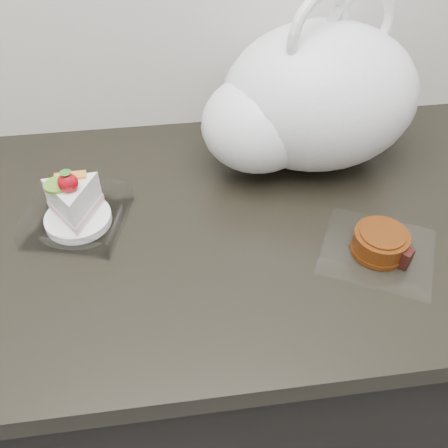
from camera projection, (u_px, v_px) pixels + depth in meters
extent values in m
cube|color=black|center=(174.00, 370.00, 1.17)|extent=(2.00, 0.60, 0.86)
cube|color=black|center=(156.00, 234.00, 0.86)|extent=(2.04, 0.64, 0.04)
cube|color=white|center=(80.00, 223.00, 0.84)|extent=(0.18, 0.18, 0.00)
cylinder|color=white|center=(78.00, 219.00, 0.84)|extent=(0.11, 0.11, 0.01)
ellipsoid|color=red|center=(68.00, 183.00, 0.77)|extent=(0.03, 0.03, 0.03)
cone|color=#2D7223|center=(66.00, 175.00, 0.76)|extent=(0.02, 0.02, 0.01)
cylinder|color=#67A831|center=(57.00, 185.00, 0.78)|extent=(0.04, 0.04, 0.00)
cube|color=orange|center=(70.00, 176.00, 0.80)|extent=(0.05, 0.02, 0.00)
cube|color=white|center=(378.00, 251.00, 0.80)|extent=(0.23, 0.22, 0.00)
cylinder|color=#642D0B|center=(380.00, 242.00, 0.78)|extent=(0.11, 0.11, 0.04)
cylinder|color=#642D0B|center=(378.00, 249.00, 0.79)|extent=(0.11, 0.11, 0.01)
cylinder|color=#642D0B|center=(383.00, 234.00, 0.77)|extent=(0.09, 0.09, 0.00)
cube|color=black|center=(403.00, 257.00, 0.77)|extent=(0.03, 0.03, 0.03)
ellipsoid|color=white|center=(319.00, 97.00, 0.89)|extent=(0.43, 0.40, 0.26)
ellipsoid|color=white|center=(259.00, 124.00, 0.88)|extent=(0.26, 0.25, 0.17)
torus|color=white|center=(318.00, 34.00, 0.80)|extent=(0.13, 0.10, 0.14)
torus|color=white|center=(360.00, 25.00, 0.84)|extent=(0.13, 0.05, 0.13)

